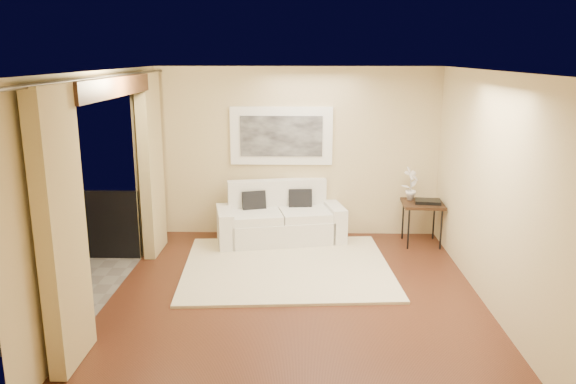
{
  "coord_description": "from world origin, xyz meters",
  "views": [
    {
      "loc": [
        0.08,
        -6.37,
        2.88
      ],
      "look_at": [
        -0.12,
        1.06,
        1.05
      ],
      "focal_mm": 35.0,
      "sensor_mm": 36.0,
      "label": 1
    }
  ],
  "objects_px": {
    "balcony_chair_near": "(71,252)",
    "orchid": "(411,184)",
    "balcony_chair_far": "(49,246)",
    "sofa": "(280,221)",
    "side_table": "(423,206)",
    "bistro_table": "(29,242)",
    "ice_bucket": "(16,227)"
  },
  "relations": [
    {
      "from": "orchid",
      "to": "balcony_chair_far",
      "type": "xyz_separation_m",
      "value": [
        -4.9,
        -1.82,
        -0.42
      ]
    },
    {
      "from": "bistro_table",
      "to": "balcony_chair_near",
      "type": "height_order",
      "value": "balcony_chair_near"
    },
    {
      "from": "balcony_chair_near",
      "to": "ice_bucket",
      "type": "distance_m",
      "value": 0.83
    },
    {
      "from": "bistro_table",
      "to": "balcony_chair_near",
      "type": "distance_m",
      "value": 0.6
    },
    {
      "from": "balcony_chair_far",
      "to": "ice_bucket",
      "type": "bearing_deg",
      "value": 16.93
    },
    {
      "from": "bistro_table",
      "to": "balcony_chair_far",
      "type": "bearing_deg",
      "value": 34.0
    },
    {
      "from": "orchid",
      "to": "balcony_chair_near",
      "type": "xyz_separation_m",
      "value": [
        -4.51,
        -2.08,
        -0.41
      ]
    },
    {
      "from": "balcony_chair_near",
      "to": "balcony_chair_far",
      "type": "bearing_deg",
      "value": 129.4
    },
    {
      "from": "side_table",
      "to": "balcony_chair_near",
      "type": "bearing_deg",
      "value": -157.47
    },
    {
      "from": "sofa",
      "to": "balcony_chair_near",
      "type": "height_order",
      "value": "sofa"
    },
    {
      "from": "bistro_table",
      "to": "sofa",
      "type": "bearing_deg",
      "value": 31.85
    },
    {
      "from": "sofa",
      "to": "balcony_chair_far",
      "type": "xyz_separation_m",
      "value": [
        -2.87,
        -1.77,
        0.17
      ]
    },
    {
      "from": "side_table",
      "to": "bistro_table",
      "type": "bearing_deg",
      "value": -161.01
    },
    {
      "from": "balcony_chair_near",
      "to": "ice_bucket",
      "type": "xyz_separation_m",
      "value": [
        -0.76,
        0.2,
        0.26
      ]
    },
    {
      "from": "sofa",
      "to": "balcony_chair_near",
      "type": "bearing_deg",
      "value": -152.19
    },
    {
      "from": "balcony_chair_far",
      "to": "orchid",
      "type": "bearing_deg",
      "value": -151.46
    },
    {
      "from": "bistro_table",
      "to": "ice_bucket",
      "type": "relative_size",
      "value": 3.4
    },
    {
      "from": "sofa",
      "to": "balcony_chair_far",
      "type": "relative_size",
      "value": 2.36
    },
    {
      "from": "ice_bucket",
      "to": "bistro_table",
      "type": "bearing_deg",
      "value": -22.41
    },
    {
      "from": "orchid",
      "to": "bistro_table",
      "type": "height_order",
      "value": "orchid"
    },
    {
      "from": "sofa",
      "to": "ice_bucket",
      "type": "relative_size",
      "value": 10.36
    },
    {
      "from": "sofa",
      "to": "bistro_table",
      "type": "relative_size",
      "value": 3.05
    },
    {
      "from": "orchid",
      "to": "balcony_chair_far",
      "type": "bearing_deg",
      "value": -159.59
    },
    {
      "from": "bistro_table",
      "to": "ice_bucket",
      "type": "xyz_separation_m",
      "value": [
        -0.18,
        0.07,
        0.18
      ]
    },
    {
      "from": "balcony_chair_far",
      "to": "sofa",
      "type": "bearing_deg",
      "value": -140.17
    },
    {
      "from": "bistro_table",
      "to": "side_table",
      "type": "bearing_deg",
      "value": 18.99
    },
    {
      "from": "balcony_chair_near",
      "to": "orchid",
      "type": "bearing_deg",
      "value": 8.15
    },
    {
      "from": "side_table",
      "to": "balcony_chair_far",
      "type": "distance_m",
      "value": 5.34
    },
    {
      "from": "balcony_chair_far",
      "to": "balcony_chair_near",
      "type": "bearing_deg",
      "value": 154.18
    },
    {
      "from": "side_table",
      "to": "bistro_table",
      "type": "xyz_separation_m",
      "value": [
        -5.26,
        -1.81,
        -0.01
      ]
    },
    {
      "from": "side_table",
      "to": "ice_bucket",
      "type": "distance_m",
      "value": 5.71
    },
    {
      "from": "sofa",
      "to": "side_table",
      "type": "xyz_separation_m",
      "value": [
        2.2,
        -0.09,
        0.28
      ]
    }
  ]
}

